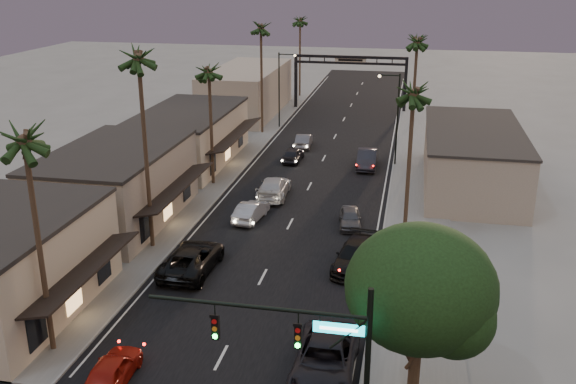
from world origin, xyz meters
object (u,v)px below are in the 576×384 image
at_px(palm_lb, 138,52).
at_px(palm_rc, 418,37).
at_px(oncoming_red, 112,370).
at_px(palm_rb, 418,38).
at_px(palm_far, 300,18).
at_px(oncoming_pickup, 192,259).
at_px(palm_ra, 414,87).
at_px(curbside_black, 355,256).
at_px(curbside_near, 325,360).
at_px(traffic_signal, 316,349).
at_px(palm_ld, 261,24).
at_px(arch, 350,69).
at_px(corner_tree, 422,293).
at_px(palm_lc, 209,67).
at_px(oncoming_silver, 251,211).
at_px(streetlight_right, 395,112).
at_px(streetlight_left, 281,84).
at_px(palm_la, 23,132).

xyz_separation_m(palm_lb, palm_rc, (17.20, 42.00, -2.92)).
bearing_deg(oncoming_red, palm_rc, -105.49).
relative_size(palm_rb, palm_far, 1.08).
distance_m(palm_lb, oncoming_pickup, 13.48).
distance_m(palm_ra, curbside_black, 11.31).
height_order(palm_lb, curbside_near, palm_lb).
xyz_separation_m(palm_ra, oncoming_red, (-12.97, -17.00, -10.71)).
bearing_deg(traffic_signal, palm_ld, 105.65).
relative_size(arch, curbside_black, 2.67).
bearing_deg(corner_tree, palm_ra, 93.03).
bearing_deg(palm_rc, oncoming_pickup, -106.36).
relative_size(palm_lc, oncoming_silver, 2.76).
bearing_deg(traffic_signal, palm_lb, 128.44).
height_order(corner_tree, oncoming_red, corner_tree).
bearing_deg(streetlight_right, curbside_black, -93.24).
bearing_deg(oncoming_silver, palm_lb, 55.69).
relative_size(streetlight_right, streetlight_left, 1.00).
height_order(palm_lb, palm_rb, palm_lb).
height_order(streetlight_right, palm_la, palm_la).
height_order(traffic_signal, palm_lc, palm_lc).
bearing_deg(palm_lb, palm_ra, 6.63).
xyz_separation_m(streetlight_right, palm_ld, (-15.52, 10.00, 7.09)).
bearing_deg(corner_tree, palm_far, 104.14).
distance_m(palm_lc, palm_rc, 32.86).
height_order(streetlight_left, curbside_black, streetlight_left).
distance_m(streetlight_right, streetlight_left, 18.99).
bearing_deg(oncoming_pickup, palm_la, 69.43).
xyz_separation_m(streetlight_left, oncoming_red, (2.55, -51.00, -4.60)).
relative_size(streetlight_left, palm_la, 0.68).
height_order(palm_la, curbside_near, palm_la).
relative_size(palm_rc, oncoming_pickup, 1.95).
bearing_deg(oncoming_red, corner_tree, 179.19).
relative_size(streetlight_left, oncoming_silver, 2.03).
bearing_deg(oncoming_silver, streetlight_right, -113.81).
bearing_deg(curbside_near, palm_lc, 117.32).
relative_size(palm_rb, oncoming_pickup, 2.27).
relative_size(streetlight_left, palm_ra, 0.68).
height_order(oncoming_silver, curbside_black, curbside_black).
height_order(oncoming_red, oncoming_pickup, oncoming_pickup).
relative_size(oncoming_silver, curbside_black, 0.78).
xyz_separation_m(traffic_signal, streetlight_left, (-12.61, 54.00, 0.25)).
bearing_deg(palm_far, oncoming_red, -86.83).
distance_m(arch, streetlight_right, 25.94).
distance_m(palm_lb, palm_ra, 17.42).
bearing_deg(palm_ra, streetlight_left, 114.54).
bearing_deg(traffic_signal, palm_la, 160.71).
bearing_deg(palm_far, palm_lc, -90.41).
xyz_separation_m(palm_la, palm_ld, (-0.00, 46.00, 0.97)).
bearing_deg(curbside_near, arch, 94.61).
height_order(palm_la, palm_lc, palm_la).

